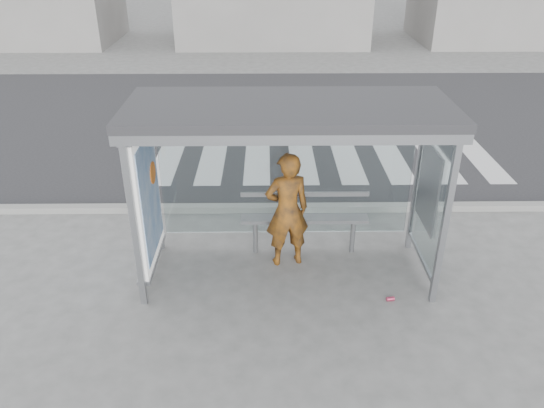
{
  "coord_description": "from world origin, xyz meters",
  "views": [
    {
      "loc": [
        -0.3,
        -6.58,
        4.66
      ],
      "look_at": [
        -0.22,
        0.2,
        1.07
      ],
      "focal_mm": 35.0,
      "sensor_mm": 36.0,
      "label": 1
    }
  ],
  "objects_px": {
    "bus_shelter": "(261,149)",
    "soda_can": "(390,299)",
    "person": "(287,210)",
    "bench": "(305,219)"
  },
  "relations": [
    {
      "from": "bus_shelter",
      "to": "bench",
      "type": "relative_size",
      "value": 2.15
    },
    {
      "from": "person",
      "to": "soda_can",
      "type": "xyz_separation_m",
      "value": [
        1.42,
        -0.98,
        -0.88
      ]
    },
    {
      "from": "bus_shelter",
      "to": "person",
      "type": "height_order",
      "value": "bus_shelter"
    },
    {
      "from": "bus_shelter",
      "to": "bench",
      "type": "bearing_deg",
      "value": 38.21
    },
    {
      "from": "person",
      "to": "soda_can",
      "type": "relative_size",
      "value": 16.45
    },
    {
      "from": "person",
      "to": "bench",
      "type": "height_order",
      "value": "person"
    },
    {
      "from": "bus_shelter",
      "to": "soda_can",
      "type": "height_order",
      "value": "bus_shelter"
    },
    {
      "from": "person",
      "to": "soda_can",
      "type": "bearing_deg",
      "value": 133.47
    },
    {
      "from": "bench",
      "to": "soda_can",
      "type": "distance_m",
      "value": 1.8
    },
    {
      "from": "person",
      "to": "bench",
      "type": "xyz_separation_m",
      "value": [
        0.29,
        0.29,
        -0.31
      ]
    }
  ]
}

